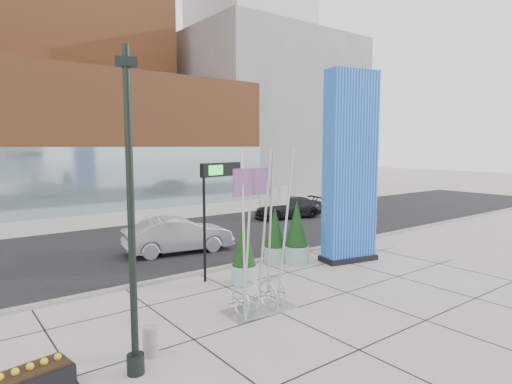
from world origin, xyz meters
TOP-DOWN VIEW (x-y plane):
  - ground at (0.00, 0.00)m, footprint 160.00×160.00m
  - street_asphalt at (0.00, 10.00)m, footprint 80.00×12.00m
  - curb_edge at (0.00, 4.00)m, footprint 80.00×0.30m
  - tower_podium at (1.00, 27.00)m, footprint 34.00×10.00m
  - tower_glass_front at (1.00, 22.20)m, footprint 34.00×0.60m
  - building_grey_parking at (26.00, 32.00)m, footprint 20.00×18.00m
  - building_pale_office at (36.00, 48.00)m, footprint 16.00×16.00m
  - blue_pylon at (7.33, 1.77)m, footprint 2.66×1.59m
  - lamp_post at (-3.86, -1.70)m, footprint 0.49×0.39m
  - public_art_sculpture at (0.62, -0.45)m, footprint 2.26×1.21m
  - concrete_bollard at (-3.25, -1.13)m, footprint 0.37×0.37m
  - overhead_street_sign at (1.48, 3.04)m, footprint 2.07×0.67m
  - round_planter_east at (4.60, 3.60)m, footprint 0.97×0.97m
  - round_planter_mid at (5.20, 2.86)m, footprint 1.09×1.09m
  - round_planter_west at (1.80, 2.03)m, footprint 0.96×0.96m
  - box_planter_north at (-5.91, -1.49)m, footprint 1.60×0.99m
  - car_silver_mid at (1.96, 7.62)m, footprint 5.31×2.58m
  - car_dark_east at (12.76, 11.88)m, footprint 5.31×2.93m

SIDE VIEW (x-z plane):
  - ground at x=0.00m, z-range 0.00..0.00m
  - street_asphalt at x=0.00m, z-range 0.00..0.02m
  - curb_edge at x=0.00m, z-range 0.00..0.12m
  - concrete_bollard at x=-3.25m, z-range 0.00..0.73m
  - box_planter_north at x=-5.91m, z-range -0.03..0.79m
  - car_dark_east at x=12.76m, z-range 0.00..1.46m
  - car_silver_mid at x=1.96m, z-range 0.00..1.68m
  - round_planter_west at x=1.80m, z-range -0.06..2.34m
  - round_planter_east at x=4.60m, z-range -0.06..2.36m
  - round_planter_mid at x=5.20m, z-range -0.07..2.65m
  - public_art_sculpture at x=0.62m, z-range -1.19..3.83m
  - tower_glass_front at x=1.00m, z-range 0.00..5.00m
  - lamp_post at x=-3.86m, z-range -0.65..6.50m
  - overhead_street_sign at x=1.48m, z-range 1.59..6.02m
  - blue_pylon at x=7.33m, z-range -0.14..8.15m
  - tower_podium at x=1.00m, z-range 0.00..11.00m
  - building_grey_parking at x=26.00m, z-range 0.00..18.00m
  - building_pale_office at x=36.00m, z-range 0.00..55.00m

